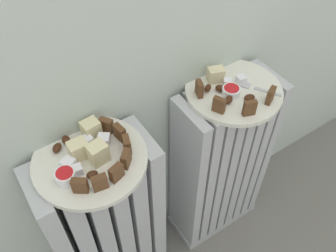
# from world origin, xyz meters

# --- Properties ---
(radiator_left) EXTENTS (0.30, 0.14, 0.63)m
(radiator_left) POSITION_xyz_m (-0.20, 0.28, 0.31)
(radiator_left) COLOR #B2B2B7
(radiator_left) RESTS_ON ground_plane
(radiator_right) EXTENTS (0.30, 0.14, 0.63)m
(radiator_right) POSITION_xyz_m (0.20, 0.28, 0.31)
(radiator_right) COLOR #B2B2B7
(radiator_right) RESTS_ON ground_plane
(plate_left) EXTENTS (0.25, 0.25, 0.01)m
(plate_left) POSITION_xyz_m (-0.20, 0.28, 0.63)
(plate_left) COLOR silver
(plate_left) RESTS_ON radiator_left
(plate_right) EXTENTS (0.25, 0.25, 0.01)m
(plate_right) POSITION_xyz_m (0.20, 0.28, 0.63)
(plate_right) COLOR silver
(plate_right) RESTS_ON radiator_right
(dark_cake_slice_left_0) EXTENTS (0.03, 0.03, 0.04)m
(dark_cake_slice_left_0) POSITION_xyz_m (-0.24, 0.21, 0.66)
(dark_cake_slice_left_0) COLOR #56351E
(dark_cake_slice_left_0) RESTS_ON plate_left
(dark_cake_slice_left_1) EXTENTS (0.03, 0.02, 0.04)m
(dark_cake_slice_left_1) POSITION_xyz_m (-0.21, 0.20, 0.66)
(dark_cake_slice_left_1) COLOR #56351E
(dark_cake_slice_left_1) RESTS_ON plate_left
(dark_cake_slice_left_2) EXTENTS (0.03, 0.02, 0.04)m
(dark_cake_slice_left_2) POSITION_xyz_m (-0.17, 0.20, 0.66)
(dark_cake_slice_left_2) COLOR #56351E
(dark_cake_slice_left_2) RESTS_ON plate_left
(dark_cake_slice_left_3) EXTENTS (0.03, 0.03, 0.04)m
(dark_cake_slice_left_3) POSITION_xyz_m (-0.14, 0.22, 0.66)
(dark_cake_slice_left_3) COLOR #56351E
(dark_cake_slice_left_3) RESTS_ON plate_left
(dark_cake_slice_left_4) EXTENTS (0.02, 0.03, 0.04)m
(dark_cake_slice_left_4) POSITION_xyz_m (-0.12, 0.25, 0.66)
(dark_cake_slice_left_4) COLOR #56351E
(dark_cake_slice_left_4) RESTS_ON plate_left
(dark_cake_slice_left_5) EXTENTS (0.02, 0.03, 0.04)m
(dark_cake_slice_left_5) POSITION_xyz_m (-0.12, 0.29, 0.66)
(dark_cake_slice_left_5) COLOR #56351E
(dark_cake_slice_left_5) RESTS_ON plate_left
(dark_cake_slice_left_6) EXTENTS (0.03, 0.03, 0.04)m
(dark_cake_slice_left_6) POSITION_xyz_m (-0.13, 0.33, 0.66)
(dark_cake_slice_left_6) COLOR #56351E
(dark_cake_slice_left_6) RESTS_ON plate_left
(marble_cake_slice_left_0) EXTENTS (0.04, 0.04, 0.05)m
(marble_cake_slice_left_0) POSITION_xyz_m (-0.18, 0.26, 0.66)
(marble_cake_slice_left_0) COLOR beige
(marble_cake_slice_left_0) RESTS_ON plate_left
(marble_cake_slice_left_1) EXTENTS (0.04, 0.03, 0.04)m
(marble_cake_slice_left_1) POSITION_xyz_m (-0.21, 0.30, 0.66)
(marble_cake_slice_left_1) COLOR beige
(marble_cake_slice_left_1) RESTS_ON plate_left
(marble_cake_slice_left_2) EXTENTS (0.04, 0.04, 0.04)m
(marble_cake_slice_left_2) POSITION_xyz_m (-0.16, 0.34, 0.66)
(marble_cake_slice_left_2) COLOR beige
(marble_cake_slice_left_2) RESTS_ON plate_left
(turkish_delight_left_0) EXTENTS (0.02, 0.02, 0.02)m
(turkish_delight_left_0) POSITION_xyz_m (-0.23, 0.26, 0.65)
(turkish_delight_left_0) COLOR white
(turkish_delight_left_0) RESTS_ON plate_left
(turkish_delight_left_1) EXTENTS (0.03, 0.03, 0.02)m
(turkish_delight_left_1) POSITION_xyz_m (-0.24, 0.28, 0.65)
(turkish_delight_left_1) COLOR white
(turkish_delight_left_1) RESTS_ON plate_left
(turkish_delight_left_2) EXTENTS (0.04, 0.04, 0.03)m
(turkish_delight_left_2) POSITION_xyz_m (-0.15, 0.30, 0.65)
(turkish_delight_left_2) COLOR white
(turkish_delight_left_2) RESTS_ON plate_left
(turkish_delight_left_3) EXTENTS (0.03, 0.03, 0.02)m
(turkish_delight_left_3) POSITION_xyz_m (-0.19, 0.31, 0.65)
(turkish_delight_left_3) COLOR white
(turkish_delight_left_3) RESTS_ON plate_left
(medjool_date_left_0) EXTENTS (0.03, 0.03, 0.02)m
(medjool_date_left_0) POSITION_xyz_m (-0.25, 0.34, 0.65)
(medjool_date_left_0) COLOR #3D1E0F
(medjool_date_left_0) RESTS_ON plate_left
(medjool_date_left_1) EXTENTS (0.03, 0.02, 0.01)m
(medjool_date_left_1) POSITION_xyz_m (-0.21, 0.23, 0.65)
(medjool_date_left_1) COLOR #3D1E0F
(medjool_date_left_1) RESTS_ON plate_left
(medjool_date_left_2) EXTENTS (0.02, 0.02, 0.02)m
(medjool_date_left_2) POSITION_xyz_m (-0.22, 0.35, 0.65)
(medjool_date_left_2) COLOR #3D1E0F
(medjool_date_left_2) RESTS_ON plate_left
(jam_bowl_left) EXTENTS (0.04, 0.04, 0.03)m
(jam_bowl_left) POSITION_xyz_m (-0.26, 0.25, 0.66)
(jam_bowl_left) COLOR white
(jam_bowl_left) RESTS_ON plate_left
(dark_cake_slice_right_0) EXTENTS (0.02, 0.03, 0.04)m
(dark_cake_slice_right_0) POSITION_xyz_m (0.11, 0.31, 0.66)
(dark_cake_slice_right_0) COLOR #56351E
(dark_cake_slice_right_0) RESTS_ON plate_right
(dark_cake_slice_right_1) EXTENTS (0.02, 0.03, 0.04)m
(dark_cake_slice_right_1) POSITION_xyz_m (0.11, 0.24, 0.66)
(dark_cake_slice_right_1) COLOR #56351E
(dark_cake_slice_right_1) RESTS_ON plate_right
(dark_cake_slice_right_2) EXTENTS (0.03, 0.02, 0.04)m
(dark_cake_slice_right_2) POSITION_xyz_m (0.17, 0.19, 0.66)
(dark_cake_slice_right_2) COLOR #56351E
(dark_cake_slice_right_2) RESTS_ON plate_right
(dark_cake_slice_right_3) EXTENTS (0.03, 0.02, 0.04)m
(dark_cake_slice_right_3) POSITION_xyz_m (0.24, 0.20, 0.66)
(dark_cake_slice_right_3) COLOR #56351E
(dark_cake_slice_right_3) RESTS_ON plate_right
(marble_cake_slice_right_0) EXTENTS (0.05, 0.04, 0.04)m
(marble_cake_slice_right_0) POSITION_xyz_m (0.18, 0.33, 0.66)
(marble_cake_slice_right_0) COLOR beige
(marble_cake_slice_right_0) RESTS_ON plate_right
(turkish_delight_right_0) EXTENTS (0.02, 0.02, 0.02)m
(turkish_delight_right_0) POSITION_xyz_m (0.23, 0.29, 0.65)
(turkish_delight_right_0) COLOR white
(turkish_delight_right_0) RESTS_ON plate_right
(turkish_delight_right_1) EXTENTS (0.03, 0.03, 0.02)m
(turkish_delight_right_1) POSITION_xyz_m (0.19, 0.30, 0.65)
(turkish_delight_right_1) COLOR white
(turkish_delight_right_1) RESTS_ON plate_right
(medjool_date_right_0) EXTENTS (0.03, 0.03, 0.02)m
(medjool_date_right_0) POSITION_xyz_m (0.14, 0.31, 0.65)
(medjool_date_right_0) COLOR #3D1E0F
(medjool_date_right_0) RESTS_ON plate_right
(medjool_date_right_1) EXTENTS (0.03, 0.03, 0.01)m
(medjool_date_right_1) POSITION_xyz_m (0.20, 0.23, 0.65)
(medjool_date_right_1) COLOR #3D1E0F
(medjool_date_right_1) RESTS_ON plate_right
(medjool_date_right_2) EXTENTS (0.03, 0.03, 0.02)m
(medjool_date_right_2) POSITION_xyz_m (0.16, 0.29, 0.65)
(medjool_date_right_2) COLOR #3D1E0F
(medjool_date_right_2) RESTS_ON plate_right
(medjool_date_right_3) EXTENTS (0.03, 0.03, 0.02)m
(medjool_date_right_3) POSITION_xyz_m (0.15, 0.25, 0.65)
(medjool_date_right_3) COLOR #3D1E0F
(medjool_date_right_3) RESTS_ON plate_right
(jam_bowl_right) EXTENTS (0.05, 0.05, 0.02)m
(jam_bowl_right) POSITION_xyz_m (0.18, 0.27, 0.65)
(jam_bowl_right) COLOR white
(jam_bowl_right) RESTS_ON plate_right
(fork) EXTENTS (0.07, 0.09, 0.00)m
(fork) POSITION_xyz_m (0.25, 0.25, 0.64)
(fork) COLOR #B7B7BC
(fork) RESTS_ON plate_right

